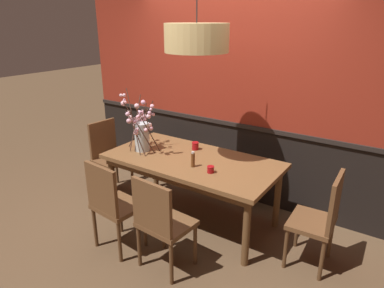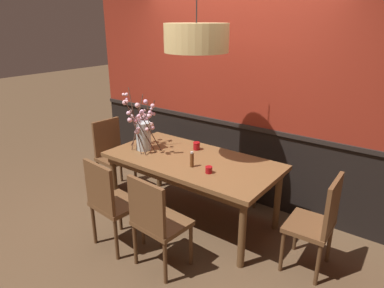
% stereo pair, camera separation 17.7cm
% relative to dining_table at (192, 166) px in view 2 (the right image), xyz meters
% --- Properties ---
extents(ground_plane, '(24.00, 24.00, 0.00)m').
position_rel_dining_table_xyz_m(ground_plane, '(0.00, 0.00, -0.67)').
color(ground_plane, brown).
extents(back_wall, '(4.43, 0.14, 2.93)m').
position_rel_dining_table_xyz_m(back_wall, '(0.00, 0.84, 0.78)').
color(back_wall, black).
rests_on(back_wall, ground).
extents(dining_table, '(1.91, 0.97, 0.75)m').
position_rel_dining_table_xyz_m(dining_table, '(0.00, 0.00, 0.00)').
color(dining_table, brown).
rests_on(dining_table, ground).
extents(chair_near_side_left, '(0.48, 0.43, 0.95)m').
position_rel_dining_table_xyz_m(chair_near_side_left, '(-0.32, -0.91, -0.13)').
color(chair_near_side_left, brown).
rests_on(chair_near_side_left, ground).
extents(chair_far_side_left, '(0.45, 0.43, 0.92)m').
position_rel_dining_table_xyz_m(chair_far_side_left, '(-0.23, 0.87, -0.15)').
color(chair_far_side_left, brown).
rests_on(chair_far_side_left, ground).
extents(chair_near_side_right, '(0.49, 0.43, 0.93)m').
position_rel_dining_table_xyz_m(chair_near_side_right, '(0.25, -0.87, -0.15)').
color(chair_near_side_right, brown).
rests_on(chair_near_side_right, ground).
extents(chair_head_west_end, '(0.42, 0.46, 0.95)m').
position_rel_dining_table_xyz_m(chair_head_west_end, '(-1.33, -0.01, -0.14)').
color(chair_head_west_end, brown).
rests_on(chair_head_west_end, ground).
extents(chair_far_side_right, '(0.47, 0.42, 0.89)m').
position_rel_dining_table_xyz_m(chair_far_side_right, '(0.29, 0.90, -0.15)').
color(chair_far_side_right, brown).
rests_on(chair_far_side_right, ground).
extents(chair_head_east_end, '(0.40, 0.45, 0.95)m').
position_rel_dining_table_xyz_m(chair_head_east_end, '(1.42, -0.02, -0.15)').
color(chair_head_east_end, brown).
rests_on(chair_head_east_end, ground).
extents(vase_with_blossoms, '(0.57, 0.47, 0.72)m').
position_rel_dining_table_xyz_m(vase_with_blossoms, '(-0.63, -0.11, 0.30)').
color(vase_with_blossoms, silver).
rests_on(vase_with_blossoms, dining_table).
extents(candle_holder_nearer_center, '(0.08, 0.08, 0.09)m').
position_rel_dining_table_xyz_m(candle_holder_nearer_center, '(-0.13, 0.26, 0.13)').
color(candle_holder_nearer_center, '#9E0F14').
rests_on(candle_holder_nearer_center, dining_table).
extents(candle_holder_nearer_edge, '(0.07, 0.07, 0.07)m').
position_rel_dining_table_xyz_m(candle_holder_nearer_edge, '(0.36, -0.20, 0.12)').
color(candle_holder_nearer_edge, '#9E0F14').
rests_on(candle_holder_nearer_edge, dining_table).
extents(condiment_bottle, '(0.04, 0.04, 0.17)m').
position_rel_dining_table_xyz_m(condiment_bottle, '(0.13, -0.17, 0.16)').
color(condiment_bottle, brown).
rests_on(condiment_bottle, dining_table).
extents(pendant_lamp, '(0.63, 0.63, 1.03)m').
position_rel_dining_table_xyz_m(pendant_lamp, '(0.06, -0.02, 1.36)').
color(pendant_lamp, tan).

